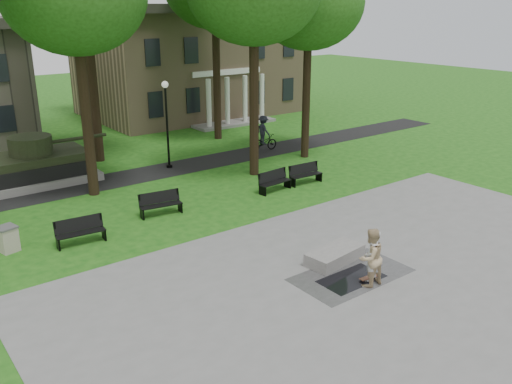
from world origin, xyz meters
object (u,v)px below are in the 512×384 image
friend_watching (370,257)px  trash_bin (8,239)px  park_bench_0 (80,231)px  concrete_block (335,255)px  skateboarder (372,258)px  cyclist (263,137)px

friend_watching → trash_bin: friend_watching is taller
park_bench_0 → concrete_block: bearing=-41.3°
concrete_block → friend_watching: bearing=-100.7°
concrete_block → trash_bin: trash_bin is taller
skateboarder → park_bench_0: (-6.21, 8.75, -0.43)m
concrete_block → skateboarder: 2.02m
friend_watching → cyclist: size_ratio=0.88×
skateboarder → park_bench_0: bearing=-98.6°
concrete_block → trash_bin: 11.78m
skateboarder → cyclist: (7.68, 15.40, -0.05)m
skateboarder → trash_bin: skateboarder is taller
park_bench_0 → skateboarder: bearing=-49.3°
concrete_block → friend_watching: friend_watching is taller
friend_watching → park_bench_0: bearing=-54.1°
friend_watching → park_bench_0: friend_watching is taller
skateboarder → park_bench_0: 10.74m
park_bench_0 → trash_bin: (-2.33, 0.92, -0.04)m
trash_bin → cyclist: bearing=19.5°
skateboarder → cyclist: 17.21m
park_bench_0 → trash_bin: 2.50m
skateboarder → cyclist: bearing=-160.5°
cyclist → skateboarder: bearing=153.9°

